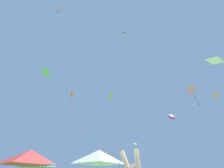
# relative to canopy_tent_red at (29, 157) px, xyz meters

# --- Properties ---
(canopy_tent_red) EXTENTS (2.97, 2.97, 3.17)m
(canopy_tent_red) POSITION_rel_canopy_tent_red_xyz_m (0.00, 0.00, 0.00)
(canopy_tent_red) COLOR #9E9EA3
(canopy_tent_red) RESTS_ON ground
(canopy_tent_white) EXTENTS (3.23, 3.23, 3.45)m
(canopy_tent_white) POSITION_rel_canopy_tent_red_xyz_m (5.05, 1.17, 0.24)
(canopy_tent_white) COLOR #9E9EA3
(canopy_tent_white) RESTS_ON ground
(canopy_tent_teal) EXTENTS (3.28, 3.28, 3.51)m
(canopy_tent_teal) POSITION_rel_canopy_tent_red_xyz_m (-1.65, 6.69, 0.29)
(canopy_tent_teal) COLOR #9E9EA3
(canopy_tent_teal) RESTS_ON ground
(kite_yellow_box) EXTENTS (0.95, 1.24, 3.26)m
(kite_yellow_box) POSITION_rel_canopy_tent_red_xyz_m (8.61, 20.85, 18.01)
(kite_yellow_box) COLOR yellow
(kite_green_delta) EXTENTS (0.78, 0.69, 0.52)m
(kite_green_delta) POSITION_rel_canopy_tent_red_xyz_m (14.27, 20.27, 5.28)
(kite_green_delta) COLOR green
(kite_magenta_box) EXTENTS (0.70, 1.37, 1.16)m
(kite_magenta_box) POSITION_rel_canopy_tent_red_xyz_m (18.12, 9.40, 7.67)
(kite_magenta_box) COLOR #D6389E
(kite_white_diamond) EXTENTS (1.66, 1.45, 0.71)m
(kite_white_diamond) POSITION_rel_canopy_tent_red_xyz_m (18.11, -2.22, 10.18)
(kite_white_diamond) COLOR white
(kite_orange_diamond) EXTENTS (1.03, 1.11, 1.96)m
(kite_orange_diamond) POSITION_rel_canopy_tent_red_xyz_m (21.75, 2.87, 8.59)
(kite_orange_diamond) COLOR orange
(kite_cyan_diamond) EXTENTS (0.45, 0.53, 0.64)m
(kite_cyan_diamond) POSITION_rel_canopy_tent_red_xyz_m (4.30, 12.20, 4.02)
(kite_cyan_diamond) COLOR #2DB7CC
(kite_pink_delta) EXTENTS (1.72, 1.46, 3.13)m
(kite_pink_delta) POSITION_rel_canopy_tent_red_xyz_m (18.59, 3.36, 9.56)
(kite_pink_delta) COLOR pink
(kite_lime_diamond) EXTENTS (1.49, 1.38, 0.74)m
(kite_lime_diamond) POSITION_rel_canopy_tent_red_xyz_m (-2.83, 3.66, 10.86)
(kite_lime_diamond) COLOR #75D138
(kite_pink_diamond) EXTENTS (0.87, 0.86, 2.26)m
(kite_pink_diamond) POSITION_rel_canopy_tent_red_xyz_m (-2.57, -0.36, 20.62)
(kite_pink_diamond) COLOR pink
(kite_black_diamond) EXTENTS (0.62, 0.49, 1.86)m
(kite_black_diamond) POSITION_rel_canopy_tent_red_xyz_m (7.76, -0.86, 15.70)
(kite_black_diamond) COLOR black
(kite_orange_box) EXTENTS (1.00, 1.21, 2.78)m
(kite_orange_box) POSITION_rel_canopy_tent_red_xyz_m (-1.19, 15.73, 14.80)
(kite_orange_box) COLOR orange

